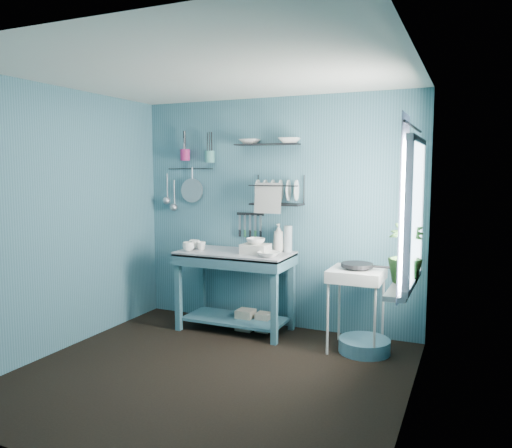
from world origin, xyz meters
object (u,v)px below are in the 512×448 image
at_px(mug_left, 188,247).
at_px(hotplate_stand, 356,310).
at_px(wash_tub, 256,249).
at_px(dish_rack, 277,190).
at_px(utensil_cup_magenta, 185,155).
at_px(work_counter, 235,291).
at_px(colander, 192,190).
at_px(storage_tin_small, 264,322).
at_px(water_bottle, 288,239).
at_px(mug_right, 194,244).
at_px(floor_basin, 364,346).
at_px(soap_bottle, 279,238).
at_px(potted_plant, 405,253).
at_px(storage_tin_large, 246,320).
at_px(mug_mid, 201,246).
at_px(frying_pan, 357,265).
at_px(utensil_cup_teal, 210,157).

relative_size(mug_left, hotplate_stand, 0.16).
xyz_separation_m(wash_tub, dish_rack, (0.14, 0.24, 0.60)).
height_order(wash_tub, utensil_cup_magenta, utensil_cup_magenta).
xyz_separation_m(work_counter, wash_tub, (0.25, -0.02, 0.48)).
xyz_separation_m(colander, storage_tin_small, (1.00, -0.22, -1.39)).
xyz_separation_m(work_counter, dish_rack, (0.39, 0.22, 1.08)).
bearing_deg(water_bottle, mug_right, -167.83).
distance_m(storage_tin_small, floor_basin, 1.14).
bearing_deg(dish_rack, storage_tin_small, -125.43).
bearing_deg(floor_basin, dish_rack, 162.02).
distance_m(dish_rack, utensil_cup_magenta, 1.22).
bearing_deg(mug_left, wash_tub, 10.86).
height_order(hotplate_stand, floor_basin, hotplate_stand).
bearing_deg(dish_rack, colander, 172.79).
bearing_deg(mug_right, hotplate_stand, -2.72).
height_order(dish_rack, storage_tin_small, dish_rack).
distance_m(hotplate_stand, colander, 2.34).
bearing_deg(soap_bottle, mug_left, -158.20).
height_order(potted_plant, storage_tin_large, potted_plant).
bearing_deg(mug_mid, work_counter, 8.97).
bearing_deg(storage_tin_small, work_counter, -165.07).
height_order(mug_right, storage_tin_small, mug_right).
height_order(work_counter, dish_rack, dish_rack).
bearing_deg(frying_pan, dish_rack, 161.74).
xyz_separation_m(work_counter, colander, (-0.70, 0.30, 1.06)).
height_order(mug_left, frying_pan, mug_left).
distance_m(utensil_cup_teal, colander, 0.46).
distance_m(wash_tub, dish_rack, 0.67).
distance_m(mug_right, soap_bottle, 0.95).
relative_size(soap_bottle, utensil_cup_teal, 2.30).
bearing_deg(mug_mid, storage_tin_large, 12.91).
distance_m(hotplate_stand, floor_basin, 0.35).
bearing_deg(work_counter, mug_mid, -170.64).
relative_size(frying_pan, dish_rack, 0.55).
distance_m(hotplate_stand, storage_tin_large, 1.27).
distance_m(water_bottle, storage_tin_large, 1.00).
relative_size(mug_right, colander, 0.44).
bearing_deg(floor_basin, utensil_cup_magenta, 170.05).
bearing_deg(work_counter, utensil_cup_magenta, 160.93).
bearing_deg(mug_right, floor_basin, -3.34).
xyz_separation_m(potted_plant, floor_basin, (-0.41, 0.55, -1.00)).
distance_m(hotplate_stand, storage_tin_small, 1.08).
height_order(colander, floor_basin, colander).
xyz_separation_m(mug_right, soap_bottle, (0.92, 0.20, 0.10)).
relative_size(colander, potted_plant, 0.59).
height_order(wash_tub, storage_tin_small, wash_tub).
bearing_deg(mug_right, colander, 123.76).
height_order(mug_mid, soap_bottle, soap_bottle).
bearing_deg(work_counter, wash_tub, -4.19).
bearing_deg(mug_right, work_counter, 0.00).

